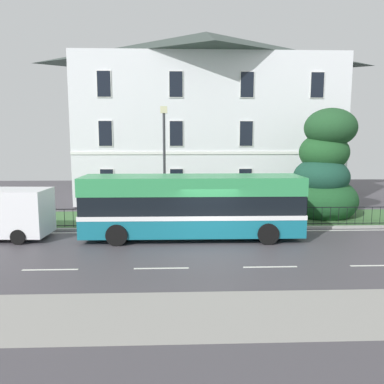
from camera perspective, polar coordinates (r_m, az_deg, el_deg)
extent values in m
cube|color=#454147|center=(15.89, 2.97, -9.24)|extent=(60.00, 56.00, 0.06)
cube|color=silver|center=(19.38, 2.01, -5.95)|extent=(54.00, 0.14, 0.01)
cube|color=silver|center=(14.84, -20.54, -10.87)|extent=(2.00, 0.12, 0.01)
cube|color=silver|center=(14.12, -4.63, -11.34)|extent=(2.00, 0.12, 0.01)
cube|color=silver|center=(14.51, 11.66, -10.95)|extent=(2.00, 0.12, 0.01)
cube|color=silver|center=(15.92, 26.00, -9.89)|extent=(2.00, 0.12, 0.01)
cube|color=#9E9E99|center=(19.83, 1.91, -5.47)|extent=(57.00, 0.24, 0.12)
cube|color=#3F6A39|center=(22.12, 1.48, -4.05)|extent=(57.00, 4.48, 0.12)
cube|color=gray|center=(10.77, 5.70, -17.73)|extent=(57.00, 3.00, 0.01)
cube|color=silver|center=(30.56, 2.07, 9.09)|extent=(18.60, 10.16, 10.28)
pyramid|color=#38433E|center=(31.34, 2.13, 20.79)|extent=(18.97, 10.37, 2.43)
cube|color=white|center=(25.48, 2.90, 5.90)|extent=(18.60, 0.06, 0.20)
cube|color=#2D333D|center=(25.68, 2.86, 0.25)|extent=(1.10, 0.06, 2.20)
cube|color=white|center=(25.94, -12.67, 1.57)|extent=(0.95, 0.04, 1.72)
cube|color=black|center=(25.92, -12.67, 1.56)|extent=(0.85, 0.03, 1.62)
cube|color=white|center=(25.51, -2.34, 1.65)|extent=(0.95, 0.04, 1.72)
cube|color=black|center=(25.49, -2.34, 1.65)|extent=(0.85, 0.03, 1.62)
cube|color=white|center=(25.91, 8.00, 1.68)|extent=(0.95, 0.04, 1.72)
cube|color=black|center=(25.89, 8.01, 1.67)|extent=(0.85, 0.03, 1.62)
cube|color=white|center=(27.12, 17.72, 1.66)|extent=(0.95, 0.04, 1.72)
cube|color=black|center=(27.10, 17.74, 1.65)|extent=(0.85, 0.03, 1.62)
cube|color=white|center=(25.79, -12.88, 8.57)|extent=(0.95, 0.04, 1.72)
cube|color=black|center=(25.77, -12.89, 8.57)|extent=(0.85, 0.03, 1.62)
cube|color=white|center=(25.36, -2.38, 8.77)|extent=(0.95, 0.04, 1.72)
cube|color=black|center=(25.34, -2.38, 8.77)|extent=(0.85, 0.03, 1.62)
cube|color=white|center=(25.76, 8.14, 8.69)|extent=(0.95, 0.04, 1.72)
cube|color=black|center=(25.74, 8.15, 8.69)|extent=(0.85, 0.03, 1.62)
cube|color=white|center=(26.98, 18.01, 8.35)|extent=(0.95, 0.04, 1.72)
cube|color=black|center=(26.96, 18.03, 8.35)|extent=(0.85, 0.03, 1.62)
cube|color=white|center=(26.03, -13.11, 15.55)|extent=(0.95, 0.04, 1.72)
cube|color=black|center=(26.01, -13.11, 15.55)|extent=(0.85, 0.03, 1.62)
cube|color=white|center=(25.60, -2.42, 15.87)|extent=(0.95, 0.04, 1.72)
cube|color=black|center=(25.58, -2.42, 15.88)|extent=(0.85, 0.03, 1.62)
cube|color=white|center=(26.00, 8.28, 15.68)|extent=(0.95, 0.04, 1.72)
cube|color=black|center=(25.98, 8.29, 15.68)|extent=(0.85, 0.03, 1.62)
cube|color=white|center=(27.20, 18.31, 15.02)|extent=(0.95, 0.04, 1.72)
cube|color=black|center=(27.18, 18.32, 15.02)|extent=(0.85, 0.03, 1.62)
cube|color=black|center=(19.97, 4.32, -2.43)|extent=(18.96, 0.04, 0.04)
cube|color=black|center=(20.14, 4.29, -4.86)|extent=(18.96, 0.04, 0.04)
cylinder|color=black|center=(21.21, -22.13, -3.69)|extent=(0.02, 0.02, 0.95)
cylinder|color=black|center=(21.06, -20.97, -3.71)|extent=(0.02, 0.02, 0.95)
cylinder|color=black|center=(20.92, -19.80, -3.73)|extent=(0.02, 0.02, 0.95)
cylinder|color=black|center=(20.79, -18.61, -3.75)|extent=(0.02, 0.02, 0.95)
cylinder|color=black|center=(20.66, -17.40, -3.76)|extent=(0.02, 0.02, 0.95)
cylinder|color=black|center=(20.55, -16.19, -3.78)|extent=(0.02, 0.02, 0.95)
cylinder|color=black|center=(20.44, -14.96, -3.79)|extent=(0.02, 0.02, 0.95)
cylinder|color=black|center=(20.35, -13.71, -3.80)|extent=(0.02, 0.02, 0.95)
cylinder|color=black|center=(20.26, -12.46, -3.81)|extent=(0.02, 0.02, 0.95)
cylinder|color=black|center=(20.19, -11.20, -3.82)|extent=(0.02, 0.02, 0.95)
cylinder|color=black|center=(20.12, -9.93, -3.83)|extent=(0.02, 0.02, 0.95)
cylinder|color=black|center=(20.06, -8.64, -3.83)|extent=(0.02, 0.02, 0.95)
cylinder|color=black|center=(20.02, -7.36, -3.83)|extent=(0.02, 0.02, 0.95)
cylinder|color=black|center=(19.98, -6.07, -3.83)|extent=(0.02, 0.02, 0.95)
cylinder|color=black|center=(19.96, -4.77, -3.83)|extent=(0.02, 0.02, 0.95)
cylinder|color=black|center=(19.94, -3.47, -3.83)|extent=(0.02, 0.02, 0.95)
cylinder|color=black|center=(19.93, -2.17, -3.82)|extent=(0.02, 0.02, 0.95)
cylinder|color=black|center=(19.94, -0.87, -3.81)|extent=(0.02, 0.02, 0.95)
cylinder|color=black|center=(19.95, 0.43, -3.80)|extent=(0.02, 0.02, 0.95)
cylinder|color=black|center=(19.98, 1.72, -3.79)|extent=(0.02, 0.02, 0.95)
cylinder|color=black|center=(20.01, 3.02, -3.78)|extent=(0.02, 0.02, 0.95)
cylinder|color=black|center=(20.06, 4.30, -3.76)|extent=(0.02, 0.02, 0.95)
cylinder|color=black|center=(20.11, 5.59, -3.75)|extent=(0.02, 0.02, 0.95)
cylinder|color=black|center=(20.18, 6.86, -3.73)|extent=(0.02, 0.02, 0.95)
cylinder|color=black|center=(20.25, 8.12, -3.71)|extent=(0.02, 0.02, 0.95)
cylinder|color=black|center=(20.34, 9.38, -3.68)|extent=(0.02, 0.02, 0.95)
cylinder|color=black|center=(20.43, 10.62, -3.66)|extent=(0.02, 0.02, 0.95)
cylinder|color=black|center=(20.54, 11.85, -3.64)|extent=(0.02, 0.02, 0.95)
cylinder|color=black|center=(20.65, 13.07, -3.61)|extent=(0.02, 0.02, 0.95)
cylinder|color=black|center=(20.77, 14.27, -3.58)|extent=(0.02, 0.02, 0.95)
cylinder|color=black|center=(20.91, 15.46, -3.55)|extent=(0.02, 0.02, 0.95)
cylinder|color=black|center=(21.05, 16.64, -3.52)|extent=(0.02, 0.02, 0.95)
cylinder|color=black|center=(21.19, 17.79, -3.49)|extent=(0.02, 0.02, 0.95)
cylinder|color=black|center=(21.35, 18.93, -3.46)|extent=(0.02, 0.02, 0.95)
cylinder|color=black|center=(21.52, 20.06, -3.43)|extent=(0.02, 0.02, 0.95)
cylinder|color=black|center=(21.69, 21.16, -3.39)|extent=(0.02, 0.02, 0.95)
cylinder|color=black|center=(21.87, 22.25, -3.36)|extent=(0.02, 0.02, 0.95)
cylinder|color=black|center=(22.06, 23.32, -3.32)|extent=(0.02, 0.02, 0.95)
cylinder|color=black|center=(22.26, 24.37, -3.29)|extent=(0.02, 0.02, 0.95)
cylinder|color=black|center=(22.47, 25.40, -3.25)|extent=(0.02, 0.02, 0.95)
cylinder|color=black|center=(22.68, 26.42, -3.21)|extent=(0.02, 0.02, 0.95)
cylinder|color=#423328|center=(23.91, 19.07, -1.82)|extent=(0.51, 0.51, 1.32)
ellipsoid|color=#1C4D26|center=(24.01, 18.77, -1.13)|extent=(4.26, 4.26, 2.86)
ellipsoid|color=#194333|center=(23.57, 18.85, 2.19)|extent=(3.22, 3.22, 2.24)
ellipsoid|color=#1F4F26|center=(23.76, 19.22, 5.66)|extent=(2.87, 2.87, 2.26)
ellipsoid|color=#1F4926|center=(23.63, 20.09, 9.07)|extent=(2.98, 2.98, 2.25)
cube|color=#166B80|center=(17.96, 0.00, -4.63)|extent=(10.18, 2.50, 0.98)
cube|color=white|center=(17.87, 0.00, -3.23)|extent=(10.20, 2.52, 0.20)
cube|color=black|center=(17.78, 0.00, -1.65)|extent=(10.10, 2.46, 0.92)
cube|color=#318F51|center=(17.66, 0.00, 1.13)|extent=(10.18, 2.50, 0.81)
cube|color=black|center=(18.65, 15.87, -1.65)|extent=(0.07, 2.04, 0.85)
cube|color=black|center=(18.53, 15.97, 1.02)|extent=(0.07, 1.75, 0.52)
cylinder|color=silver|center=(19.60, 15.05, -4.64)|extent=(0.04, 0.20, 0.20)
cylinder|color=silver|center=(18.16, 16.47, -5.70)|extent=(0.04, 0.20, 0.20)
cylinder|color=black|center=(19.54, 9.80, -4.52)|extent=(0.96, 0.31, 0.96)
cylinder|color=black|center=(17.33, 11.34, -6.17)|extent=(0.96, 0.31, 0.96)
cylinder|color=black|center=(19.35, -10.11, -4.65)|extent=(0.96, 0.31, 0.96)
cylinder|color=black|center=(17.12, -11.24, -6.34)|extent=(0.96, 0.31, 0.96)
cube|color=white|center=(19.86, -26.70, -2.69)|extent=(4.43, 2.23, 2.13)
cylinder|color=black|center=(18.69, -24.62, -6.16)|extent=(0.69, 0.26, 0.68)
cylinder|color=black|center=(20.39, -22.31, -4.89)|extent=(0.69, 0.26, 0.68)
cylinder|color=#333338|center=(20.58, -4.17, 3.50)|extent=(0.14, 0.14, 5.90)
cube|color=beige|center=(20.58, -4.26, 12.22)|extent=(0.36, 0.24, 0.36)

